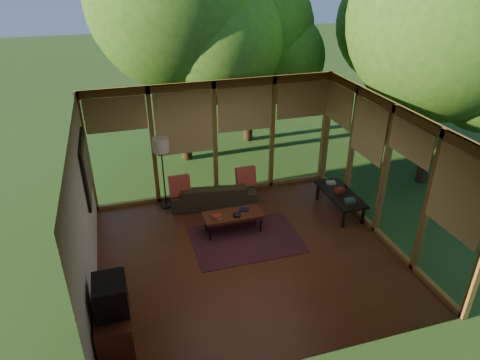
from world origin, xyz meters
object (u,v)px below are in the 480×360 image
object	(u,v)px
coffee_table	(233,215)
media_cabinet	(114,325)
floor_lamp	(161,149)
side_console	(340,195)
sofa	(213,193)
television	(111,295)

from	to	relation	value
coffee_table	media_cabinet	bearing A→B (deg)	-137.59
floor_lamp	side_console	xyz separation A→B (m)	(3.64, -1.31, -1.00)
sofa	coffee_table	distance (m)	1.20
coffee_table	side_console	size ratio (longest dim) A/B	0.86
sofa	coffee_table	world-z (taller)	sofa
coffee_table	floor_lamp	bearing A→B (deg)	129.92
floor_lamp	coffee_table	distance (m)	2.10
floor_lamp	coffee_table	size ratio (longest dim) A/B	1.38
television	floor_lamp	size ratio (longest dim) A/B	0.33
media_cabinet	coffee_table	xyz separation A→B (m)	(2.41, 2.20, 0.09)
floor_lamp	coffee_table	world-z (taller)	floor_lamp
sofa	television	bearing A→B (deg)	64.84
sofa	side_console	xyz separation A→B (m)	(2.59, -1.09, 0.13)
media_cabinet	side_console	distance (m)	5.39
sofa	media_cabinet	world-z (taller)	media_cabinet
sofa	media_cabinet	size ratio (longest dim) A/B	1.89
side_console	coffee_table	bearing A→B (deg)	-177.71
side_console	television	bearing A→B (deg)	-154.61
media_cabinet	floor_lamp	xyz separation A→B (m)	(1.23, 3.62, 1.11)
media_cabinet	floor_lamp	distance (m)	3.98
sofa	television	world-z (taller)	television
television	media_cabinet	bearing A→B (deg)	180.00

